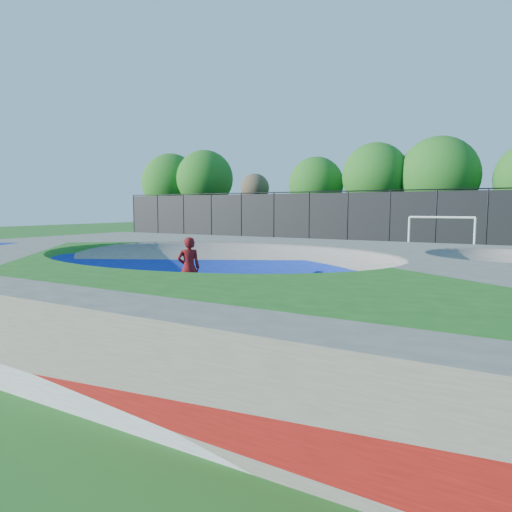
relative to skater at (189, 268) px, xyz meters
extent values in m
plane|color=#1C5818|center=(1.01, -0.09, -0.96)|extent=(120.00, 120.00, 0.00)
cube|color=gray|center=(1.01, -0.09, -0.21)|extent=(22.00, 14.00, 1.50)
imported|color=red|center=(0.00, 0.00, 0.00)|extent=(0.82, 0.82, 1.91)
cube|color=black|center=(0.00, 0.00, -0.93)|extent=(0.67, 0.74, 0.05)
cylinder|color=white|center=(3.29, 16.11, 0.18)|extent=(0.12, 0.12, 2.28)
cylinder|color=white|center=(6.71, 16.11, 0.18)|extent=(0.12, 0.12, 2.28)
cylinder|color=white|center=(5.00, 16.11, 1.32)|extent=(3.42, 0.12, 0.12)
cylinder|color=black|center=(-22.99, 20.91, 1.04)|extent=(0.09, 0.09, 4.00)
cylinder|color=black|center=(-19.99, 20.91, 1.04)|extent=(0.09, 0.09, 4.00)
cylinder|color=black|center=(-16.99, 20.91, 1.04)|extent=(0.09, 0.09, 4.00)
cylinder|color=black|center=(-13.99, 20.91, 1.04)|extent=(0.09, 0.09, 4.00)
cylinder|color=black|center=(-10.99, 20.91, 1.04)|extent=(0.09, 0.09, 4.00)
cylinder|color=black|center=(-7.99, 20.91, 1.04)|extent=(0.09, 0.09, 4.00)
cylinder|color=black|center=(-4.99, 20.91, 1.04)|extent=(0.09, 0.09, 4.00)
cylinder|color=black|center=(-1.99, 20.91, 1.04)|extent=(0.09, 0.09, 4.00)
cylinder|color=black|center=(1.01, 20.91, 1.04)|extent=(0.09, 0.09, 4.00)
cylinder|color=black|center=(4.01, 20.91, 1.04)|extent=(0.09, 0.09, 4.00)
cylinder|color=black|center=(7.01, 20.91, 1.04)|extent=(0.09, 0.09, 4.00)
cube|color=black|center=(1.01, 20.91, 1.04)|extent=(48.00, 0.03, 3.80)
cylinder|color=black|center=(1.01, 20.91, 3.04)|extent=(48.00, 0.08, 0.08)
cylinder|color=#452F22|center=(-22.80, 26.16, 0.63)|extent=(0.44, 0.44, 3.17)
sphere|color=#1B5E18|center=(-22.80, 26.16, 4.46)|extent=(5.98, 5.98, 5.98)
cylinder|color=#452F22|center=(-18.10, 25.65, 0.83)|extent=(0.44, 0.44, 3.58)
sphere|color=#1B5E18|center=(-18.10, 25.65, 4.69)|extent=(5.52, 5.52, 5.52)
cylinder|color=#452F22|center=(-12.39, 25.58, 0.81)|extent=(0.44, 0.44, 3.54)
sphere|color=brown|center=(-12.39, 25.58, 3.68)|extent=(2.60, 2.60, 2.60)
cylinder|color=#452F22|center=(-6.84, 26.68, 0.59)|extent=(0.44, 0.44, 3.08)
sphere|color=#1B5E18|center=(-6.84, 26.68, 3.92)|extent=(4.77, 4.77, 4.77)
cylinder|color=#452F22|center=(-1.36, 25.71, 0.73)|extent=(0.44, 0.44, 3.37)
sphere|color=#1B5E18|center=(-1.36, 25.71, 4.39)|extent=(5.26, 5.26, 5.26)
cylinder|color=#452F22|center=(3.29, 26.39, 0.52)|extent=(0.44, 0.44, 2.96)
sphere|color=#1B5E18|center=(3.29, 26.39, 4.25)|extent=(6.00, 6.00, 6.00)
camera|label=1|loc=(8.67, -10.99, 1.83)|focal=32.00mm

